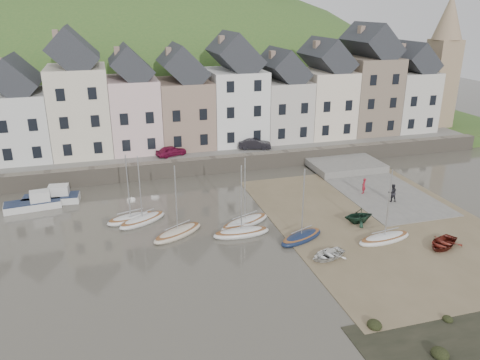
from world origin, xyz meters
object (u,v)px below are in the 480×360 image
object	(u,v)px
rowboat_red	(443,243)
person_red	(364,186)
rowboat_green	(359,215)
rowboat_white	(327,255)
person_dark	(392,193)
car_left	(171,151)
car_right	(255,144)
sailboat_0	(142,220)

from	to	relation	value
rowboat_red	person_red	bearing A→B (deg)	153.26
rowboat_green	rowboat_red	distance (m)	7.12
rowboat_white	person_dark	distance (m)	13.50
rowboat_white	car_left	world-z (taller)	car_left
rowboat_white	rowboat_green	world-z (taller)	rowboat_green
car_left	rowboat_white	bearing A→B (deg)	-179.56
rowboat_white	person_dark	xyz separation A→B (m)	(10.76, 8.12, 0.64)
rowboat_green	car_left	size ratio (longest dim) A/B	0.75
rowboat_white	car_left	distance (m)	25.31
person_red	person_dark	world-z (taller)	person_dark
car_right	sailboat_0	bearing A→B (deg)	149.34
person_red	car_right	bearing A→B (deg)	-105.80
car_left	rowboat_green	bearing A→B (deg)	-163.10
rowboat_green	person_dark	size ratio (longest dim) A/B	1.50
rowboat_green	car_left	bearing A→B (deg)	-143.78
person_dark	rowboat_white	bearing A→B (deg)	47.92
rowboat_green	rowboat_red	world-z (taller)	rowboat_green
person_red	person_dark	xyz separation A→B (m)	(1.56, -2.62, 0.09)
person_dark	rowboat_green	bearing A→B (deg)	41.83
sailboat_0	car_left	distance (m)	14.57
rowboat_red	car_right	world-z (taller)	car_right
rowboat_green	person_dark	distance (m)	6.34
rowboat_white	rowboat_green	xyz separation A→B (m)	(5.32, 4.86, 0.40)
sailboat_0	person_red	distance (m)	21.95
rowboat_green	person_red	world-z (taller)	person_red
car_left	car_right	world-z (taller)	car_right
car_left	rowboat_red	bearing A→B (deg)	-162.98
sailboat_0	rowboat_white	size ratio (longest dim) A/B	2.17
rowboat_red	person_dark	size ratio (longest dim) A/B	1.83
person_dark	car_right	size ratio (longest dim) A/B	0.45
person_dark	car_left	bearing A→B (deg)	-29.04
sailboat_0	person_dark	world-z (taller)	sailboat_0
rowboat_green	car_left	distance (m)	23.35
rowboat_white	car_right	xyz separation A→B (m)	(1.95, 23.91, 1.88)
person_red	car_right	distance (m)	15.08
sailboat_0	rowboat_red	distance (m)	24.85
person_dark	car_right	xyz separation A→B (m)	(-8.81, 15.78, 1.24)
rowboat_white	rowboat_green	size ratio (longest dim) A/B	1.10
car_left	car_right	distance (m)	10.07
sailboat_0	rowboat_red	xyz separation A→B (m)	(22.21, -11.13, 0.13)
car_left	car_right	bearing A→B (deg)	-108.31
person_red	rowboat_green	bearing A→B (deg)	11.99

